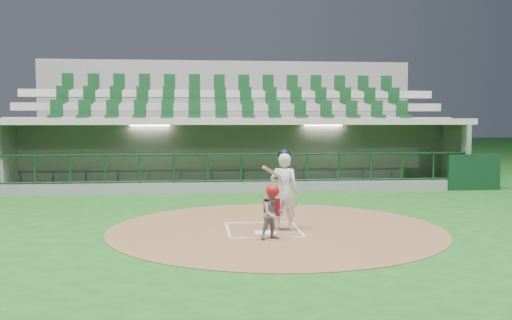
# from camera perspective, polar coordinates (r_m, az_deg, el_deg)

# --- Properties ---
(ground) EXTENTS (120.00, 120.00, 0.00)m
(ground) POSITION_cam_1_polar(r_m,az_deg,el_deg) (12.55, 0.55, -6.77)
(ground) COLOR #164F16
(ground) RESTS_ON ground
(dirt_circle) EXTENTS (7.20, 7.20, 0.01)m
(dirt_circle) POSITION_cam_1_polar(r_m,az_deg,el_deg) (12.40, 2.04, -6.89)
(dirt_circle) COLOR brown
(dirt_circle) RESTS_ON ground
(home_plate) EXTENTS (0.43, 0.43, 0.02)m
(home_plate) POSITION_cam_1_polar(r_m,az_deg,el_deg) (11.87, 0.92, -7.30)
(home_plate) COLOR silver
(home_plate) RESTS_ON dirt_circle
(batter_box_chalk) EXTENTS (1.55, 1.80, 0.01)m
(batter_box_chalk) POSITION_cam_1_polar(r_m,az_deg,el_deg) (12.26, 0.71, -6.96)
(batter_box_chalk) COLOR silver
(batter_box_chalk) RESTS_ON ground
(dugout_structure) EXTENTS (16.40, 3.70, 3.00)m
(dugout_structure) POSITION_cam_1_polar(r_m,az_deg,el_deg) (20.17, -1.92, 0.07)
(dugout_structure) COLOR gray
(dugout_structure) RESTS_ON ground
(seating_deck) EXTENTS (17.00, 6.72, 5.15)m
(seating_deck) POSITION_cam_1_polar(r_m,az_deg,el_deg) (23.22, -2.42, 1.74)
(seating_deck) COLOR slate
(seating_deck) RESTS_ON ground
(batter) EXTENTS (0.89, 0.94, 1.73)m
(batter) POSITION_cam_1_polar(r_m,az_deg,el_deg) (12.12, 2.82, -2.94)
(batter) COLOR silver
(batter) RESTS_ON dirt_circle
(catcher) EXTENTS (0.60, 0.54, 1.09)m
(catcher) POSITION_cam_1_polar(r_m,az_deg,el_deg) (11.23, 1.67, -5.18)
(catcher) COLOR gray
(catcher) RESTS_ON dirt_circle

